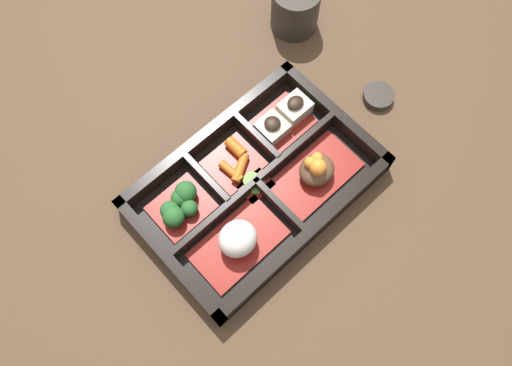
% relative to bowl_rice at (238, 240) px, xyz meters
% --- Properties ---
extents(ground_plane, '(3.00, 3.00, 0.00)m').
position_rel_bowl_rice_xyz_m(ground_plane, '(-0.07, -0.04, -0.03)').
color(ground_plane, '#4C3523').
extents(bento_base, '(0.32, 0.21, 0.01)m').
position_rel_bowl_rice_xyz_m(bento_base, '(-0.07, -0.04, -0.03)').
color(bento_base, black).
rests_on(bento_base, ground_plane).
extents(bento_rim, '(0.32, 0.21, 0.04)m').
position_rel_bowl_rice_xyz_m(bento_rim, '(-0.07, -0.05, -0.01)').
color(bento_rim, black).
rests_on(bento_rim, ground_plane).
extents(bowl_stew, '(0.12, 0.07, 0.05)m').
position_rel_bowl_rice_xyz_m(bowl_stew, '(-0.14, -0.00, -0.00)').
color(bowl_stew, maroon).
rests_on(bowl_stew, bento_base).
extents(bowl_rice, '(0.12, 0.07, 0.05)m').
position_rel_bowl_rice_xyz_m(bowl_rice, '(0.00, 0.00, 0.00)').
color(bowl_rice, maroon).
rests_on(bowl_rice, bento_base).
extents(bowl_tofu, '(0.08, 0.07, 0.04)m').
position_rel_bowl_rice_xyz_m(bowl_tofu, '(-0.17, -0.09, -0.01)').
color(bowl_tofu, maroon).
rests_on(bowl_tofu, bento_base).
extents(bowl_carrots, '(0.07, 0.07, 0.02)m').
position_rel_bowl_rice_xyz_m(bowl_carrots, '(-0.07, -0.09, -0.01)').
color(bowl_carrots, maroon).
rests_on(bowl_carrots, bento_base).
extents(bowl_greens, '(0.08, 0.07, 0.03)m').
position_rel_bowl_rice_xyz_m(bowl_greens, '(0.02, -0.09, -0.01)').
color(bowl_greens, maroon).
rests_on(bowl_greens, bento_base).
extents(bowl_pickles, '(0.04, 0.04, 0.01)m').
position_rel_bowl_rice_xyz_m(bowl_pickles, '(-0.07, -0.05, -0.01)').
color(bowl_pickles, maroon).
rests_on(bowl_pickles, bento_base).
extents(tea_cup, '(0.07, 0.07, 0.07)m').
position_rel_bowl_rice_xyz_m(tea_cup, '(-0.31, -0.21, 0.01)').
color(tea_cup, '#2D2823').
rests_on(tea_cup, ground_plane).
extents(sauce_dish, '(0.05, 0.05, 0.01)m').
position_rel_bowl_rice_xyz_m(sauce_dish, '(-0.30, -0.03, -0.02)').
color(sauce_dish, '#2D2823').
rests_on(sauce_dish, ground_plane).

